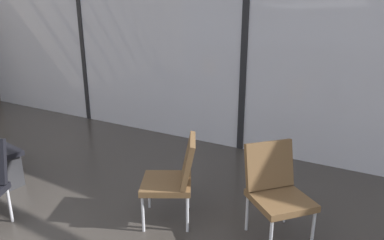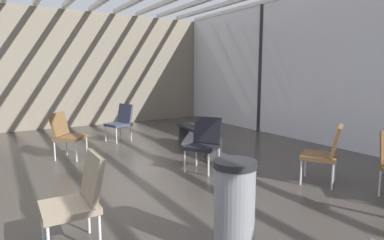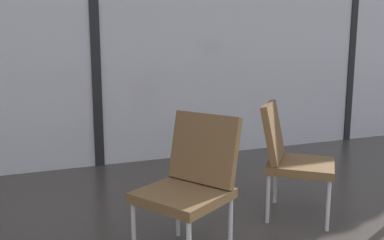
# 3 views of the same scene
# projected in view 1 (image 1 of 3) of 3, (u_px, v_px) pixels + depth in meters

# --- Properties ---
(glass_curtain_wall) EXTENTS (14.00, 0.08, 3.40)m
(glass_curtain_wall) POSITION_uv_depth(u_px,v_px,m) (246.00, 41.00, 4.73)
(glass_curtain_wall) COLOR silver
(glass_curtain_wall) RESTS_ON ground
(window_mullion_0) EXTENTS (0.10, 0.12, 3.40)m
(window_mullion_0) POSITION_uv_depth(u_px,v_px,m) (83.00, 37.00, 6.45)
(window_mullion_0) COLOR black
(window_mullion_0) RESTS_ON ground
(window_mullion_1) EXTENTS (0.10, 0.12, 3.40)m
(window_mullion_1) POSITION_uv_depth(u_px,v_px,m) (246.00, 41.00, 4.73)
(window_mullion_1) COLOR black
(window_mullion_1) RESTS_ON ground
(parked_airplane) EXTENTS (11.34, 4.25, 4.25)m
(parked_airplane) POSITION_uv_depth(u_px,v_px,m) (383.00, 18.00, 7.55)
(parked_airplane) COLOR silver
(parked_airplane) RESTS_ON ground
(lounge_chair_4) EXTENTS (0.71, 0.71, 0.87)m
(lounge_chair_4) POSITION_uv_depth(u_px,v_px,m) (276.00, 186.00, 2.89)
(lounge_chair_4) COLOR brown
(lounge_chair_4) RESTS_ON ground
(lounge_chair_6) EXTENTS (0.70, 0.68, 0.87)m
(lounge_chair_6) POSITION_uv_depth(u_px,v_px,m) (175.00, 175.00, 3.12)
(lounge_chair_6) COLOR brown
(lounge_chair_6) RESTS_ON ground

